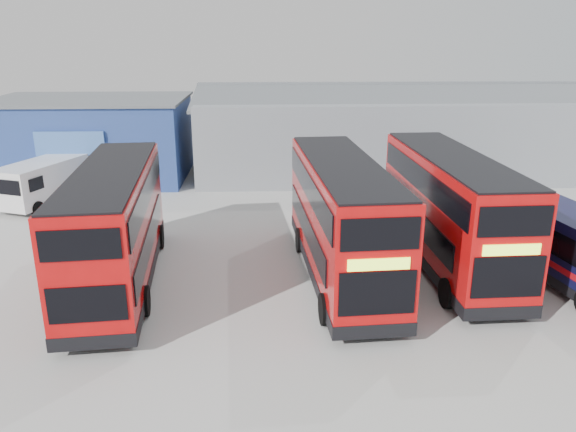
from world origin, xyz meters
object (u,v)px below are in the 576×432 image
at_px(maintenance_shed, 420,130).
at_px(double_decker_centre, 342,221).
at_px(office_block, 91,138).
at_px(double_decker_left, 115,229).
at_px(double_decker_right, 449,212).
at_px(single_decker_blue, 564,246).
at_px(panel_van, 43,181).

relative_size(maintenance_shed, double_decker_centre, 2.79).
bearing_deg(office_block, double_decker_left, -71.33).
distance_m(maintenance_shed, double_decker_centre, 20.01).
xyz_separation_m(office_block, double_decker_centre, (14.10, -16.38, -0.31)).
bearing_deg(double_decker_right, single_decker_blue, -24.11).
bearing_deg(double_decker_centre, maintenance_shed, 62.97).
xyz_separation_m(office_block, single_decker_blue, (22.55, -17.02, -1.22)).
bearing_deg(office_block, single_decker_blue, -37.05).
height_order(double_decker_centre, double_decker_right, double_decker_centre).
bearing_deg(double_decker_left, double_decker_centre, 177.42).
distance_m(maintenance_shed, double_decker_right, 17.76).
bearing_deg(office_block, double_decker_right, -39.72).
height_order(maintenance_shed, double_decker_right, maintenance_shed).
height_order(double_decker_left, double_decker_centre, double_decker_centre).
bearing_deg(single_decker_blue, panel_van, -34.26).
height_order(office_block, maintenance_shed, maintenance_shed).
relative_size(double_decker_left, single_decker_blue, 1.04).
xyz_separation_m(office_block, panel_van, (-0.96, -6.16, -1.23)).
distance_m(double_decker_right, panel_van, 21.61).
xyz_separation_m(maintenance_shed, double_decker_right, (-3.45, -17.42, -0.34)).
bearing_deg(maintenance_shed, panel_van, -160.42).
xyz_separation_m(maintenance_shed, double_decker_centre, (-7.90, -18.39, -0.33)).
height_order(office_block, double_decker_right, office_block).
bearing_deg(double_decker_right, double_decker_centre, -169.82).
relative_size(office_block, double_decker_left, 1.15).
distance_m(double_decker_left, double_decker_right, 12.95).
distance_m(double_decker_centre, double_decker_right, 4.55).
relative_size(office_block, double_decker_centre, 1.13).
bearing_deg(panel_van, double_decker_centre, -13.63).
relative_size(double_decker_left, double_decker_centre, 0.98).
xyz_separation_m(double_decker_centre, single_decker_blue, (8.44, -0.64, -0.91)).
bearing_deg(panel_van, single_decker_blue, -4.27).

